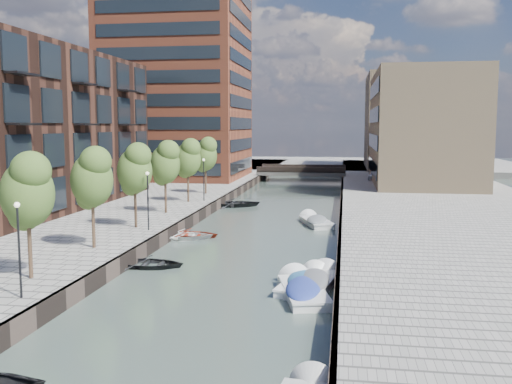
% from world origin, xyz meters
% --- Properties ---
extents(water, '(300.00, 300.00, 0.00)m').
position_xyz_m(water, '(0.00, 40.00, 0.00)').
color(water, '#38473F').
rests_on(water, ground).
extents(quay_right, '(20.00, 140.00, 1.00)m').
position_xyz_m(quay_right, '(16.00, 40.00, 0.50)').
color(quay_right, gray).
rests_on(quay_right, ground).
extents(quay_wall_left, '(0.25, 140.00, 1.00)m').
position_xyz_m(quay_wall_left, '(-6.10, 40.00, 0.50)').
color(quay_wall_left, '#332823').
rests_on(quay_wall_left, ground).
extents(quay_wall_right, '(0.25, 140.00, 1.00)m').
position_xyz_m(quay_wall_right, '(6.10, 40.00, 0.50)').
color(quay_wall_right, '#332823').
rests_on(quay_wall_right, ground).
extents(far_closure, '(80.00, 40.00, 1.00)m').
position_xyz_m(far_closure, '(0.00, 100.00, 0.50)').
color(far_closure, gray).
rests_on(far_closure, ground).
extents(apartment_block, '(8.00, 38.00, 14.00)m').
position_xyz_m(apartment_block, '(-20.00, 30.00, 8.00)').
color(apartment_block, black).
rests_on(apartment_block, quay_left).
extents(tower, '(18.00, 18.00, 30.00)m').
position_xyz_m(tower, '(-17.00, 65.00, 16.00)').
color(tower, brown).
rests_on(tower, quay_left).
extents(tan_block_near, '(12.00, 25.00, 14.00)m').
position_xyz_m(tan_block_near, '(16.00, 62.00, 8.00)').
color(tan_block_near, tan).
rests_on(tan_block_near, quay_right).
extents(tan_block_far, '(12.00, 20.00, 16.00)m').
position_xyz_m(tan_block_far, '(16.00, 88.00, 9.00)').
color(tan_block_far, tan).
rests_on(tan_block_far, quay_right).
extents(bridge, '(13.00, 6.00, 1.30)m').
position_xyz_m(bridge, '(0.00, 72.00, 1.39)').
color(bridge, gray).
rests_on(bridge, ground).
extents(tree_1, '(2.50, 2.50, 5.95)m').
position_xyz_m(tree_1, '(-8.50, 11.00, 5.31)').
color(tree_1, '#382619').
rests_on(tree_1, quay_left).
extents(tree_2, '(2.50, 2.50, 5.95)m').
position_xyz_m(tree_2, '(-8.50, 18.00, 5.31)').
color(tree_2, '#382619').
rests_on(tree_2, quay_left).
extents(tree_3, '(2.50, 2.50, 5.95)m').
position_xyz_m(tree_3, '(-8.50, 25.00, 5.31)').
color(tree_3, '#382619').
rests_on(tree_3, quay_left).
extents(tree_4, '(2.50, 2.50, 5.95)m').
position_xyz_m(tree_4, '(-8.50, 32.00, 5.31)').
color(tree_4, '#382619').
rests_on(tree_4, quay_left).
extents(tree_5, '(2.50, 2.50, 5.95)m').
position_xyz_m(tree_5, '(-8.50, 39.00, 5.31)').
color(tree_5, '#382619').
rests_on(tree_5, quay_left).
extents(tree_6, '(2.50, 2.50, 5.95)m').
position_xyz_m(tree_6, '(-8.50, 46.00, 5.31)').
color(tree_6, '#382619').
rests_on(tree_6, quay_left).
extents(lamp_0, '(0.24, 0.24, 4.12)m').
position_xyz_m(lamp_0, '(-7.20, 8.00, 3.51)').
color(lamp_0, black).
rests_on(lamp_0, quay_left).
extents(lamp_1, '(0.24, 0.24, 4.12)m').
position_xyz_m(lamp_1, '(-7.20, 24.00, 3.51)').
color(lamp_1, black).
rests_on(lamp_1, quay_left).
extents(lamp_2, '(0.24, 0.24, 4.12)m').
position_xyz_m(lamp_2, '(-7.20, 40.00, 3.51)').
color(lamp_2, black).
rests_on(lamp_2, quay_left).
extents(sloop_1, '(4.25, 3.08, 0.87)m').
position_xyz_m(sloop_1, '(-4.98, 17.72, 0.00)').
color(sloop_1, black).
rests_on(sloop_1, ground).
extents(sloop_2, '(4.45, 3.30, 0.89)m').
position_xyz_m(sloop_2, '(-5.00, 26.76, 0.00)').
color(sloop_2, maroon).
rests_on(sloop_2, ground).
extents(sloop_3, '(4.85, 3.78, 0.92)m').
position_xyz_m(sloop_3, '(-5.34, 26.21, 0.00)').
color(sloop_3, white).
rests_on(sloop_3, ground).
extents(sloop_4, '(6.10, 5.18, 1.07)m').
position_xyz_m(sloop_4, '(-4.74, 43.45, 0.00)').
color(sloop_4, black).
rests_on(sloop_4, ground).
extents(motorboat_0, '(2.65, 5.13, 1.63)m').
position_xyz_m(motorboat_0, '(4.40, 15.19, 0.20)').
color(motorboat_0, white).
rests_on(motorboat_0, ground).
extents(motorboat_1, '(2.82, 5.53, 1.76)m').
position_xyz_m(motorboat_1, '(4.96, 15.17, 0.21)').
color(motorboat_1, silver).
rests_on(motorboat_1, ground).
extents(motorboat_3, '(3.10, 5.67, 1.80)m').
position_xyz_m(motorboat_3, '(4.35, 13.68, 0.22)').
color(motorboat_3, silver).
rests_on(motorboat_3, ground).
extents(motorboat_4, '(3.36, 5.51, 1.74)m').
position_xyz_m(motorboat_4, '(3.96, 34.02, 0.21)').
color(motorboat_4, '#BCBCBA').
rests_on(motorboat_4, ground).
extents(car, '(2.19, 3.88, 1.25)m').
position_xyz_m(car, '(10.44, 64.86, 1.62)').
color(car, silver).
rests_on(car, quay_right).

